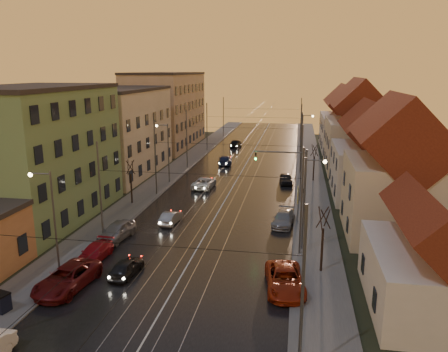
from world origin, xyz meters
The scene contains 47 objects.
ground centered at (0.00, 0.00, 0.00)m, with size 160.00×160.00×0.00m, color black.
road centered at (0.00, 40.00, 0.02)m, with size 16.00×120.00×0.04m, color black.
sidewalk_left centered at (-10.00, 40.00, 0.07)m, with size 4.00×120.00×0.15m, color #4C4C4C.
sidewalk_right centered at (10.00, 40.00, 0.07)m, with size 4.00×120.00×0.15m, color #4C4C4C.
tram_rail_0 centered at (-2.20, 40.00, 0.06)m, with size 0.06×120.00×0.03m, color gray.
tram_rail_1 centered at (-0.77, 40.00, 0.06)m, with size 0.06×120.00×0.03m, color gray.
tram_rail_2 centered at (0.77, 40.00, 0.06)m, with size 0.06×120.00×0.03m, color gray.
tram_rail_3 centered at (2.20, 40.00, 0.06)m, with size 0.06×120.00×0.03m, color gray.
apartment_left_1 centered at (-17.50, 14.00, 6.50)m, with size 10.00×18.00×13.00m, color #6B8957.
apartment_left_2 centered at (-17.50, 34.00, 6.00)m, with size 10.00×20.00×12.00m, color #BBAE91.
apartment_left_3 centered at (-17.50, 58.00, 7.00)m, with size 10.00×24.00×14.00m, color tan.
house_right_0 centered at (17.00, 2.00, 2.92)m, with size 8.16×10.20×5.80m.
house_right_1 centered at (17.00, 15.00, 5.45)m, with size 8.67×10.20×10.80m.
house_right_2 centered at (17.00, 28.00, 4.64)m, with size 9.18×12.24×9.20m.
house_right_3 centered at (17.00, 43.00, 5.80)m, with size 9.18×14.28×11.50m.
house_right_4 centered at (17.00, 61.00, 5.05)m, with size 9.18×16.32×10.00m.
catenary_pole_r_0 centered at (8.60, -6.00, 4.50)m, with size 0.16×0.16×9.00m, color #595B60.
catenary_pole_l_1 centered at (-8.60, 9.00, 4.50)m, with size 0.16×0.16×9.00m, color #595B60.
catenary_pole_r_1 centered at (8.60, 9.00, 4.50)m, with size 0.16×0.16×9.00m, color #595B60.
catenary_pole_l_2 centered at (-8.60, 24.00, 4.50)m, with size 0.16×0.16×9.00m, color #595B60.
catenary_pole_r_2 centered at (8.60, 24.00, 4.50)m, with size 0.16×0.16×9.00m, color #595B60.
catenary_pole_l_3 centered at (-8.60, 39.00, 4.50)m, with size 0.16×0.16×9.00m, color #595B60.
catenary_pole_r_3 centered at (8.60, 39.00, 4.50)m, with size 0.16×0.16×9.00m, color #595B60.
catenary_pole_l_4 centered at (-8.60, 54.00, 4.50)m, with size 0.16×0.16×9.00m, color #595B60.
catenary_pole_r_4 centered at (8.60, 54.00, 4.50)m, with size 0.16×0.16×9.00m, color #595B60.
catenary_pole_l_5 centered at (-8.60, 72.00, 4.50)m, with size 0.16×0.16×9.00m, color #595B60.
catenary_pole_r_5 centered at (8.60, 72.00, 4.50)m, with size 0.16×0.16×9.00m, color #595B60.
street_lamp_0 centered at (-9.10, 2.00, 4.89)m, with size 1.75×0.32×8.00m.
street_lamp_1 centered at (9.10, 10.00, 4.89)m, with size 1.75×0.32×8.00m.
street_lamp_2 centered at (-9.10, 30.00, 4.89)m, with size 1.75×0.32×8.00m.
street_lamp_3 centered at (9.10, 46.00, 4.89)m, with size 1.75×0.32×8.00m.
traffic_light_mast centered at (7.99, 18.00, 4.60)m, with size 5.30×0.32×7.20m.
bare_tree_0 centered at (-10.20, 20.00, 2.49)m, with size 1.09×1.09×5.11m.
bare_tree_1 centered at (10.20, 6.00, 2.49)m, with size 1.09×1.09×5.11m.
bare_tree_2 centered at (10.40, 34.00, 2.49)m, with size 1.09×1.09×5.11m.
driving_car_0 centered at (-4.06, 3.10, 0.65)m, with size 1.52×3.79×1.29m, color black.
driving_car_1 centered at (-4.01, 14.51, 0.62)m, with size 1.30×3.74×1.23m, color gray.
driving_car_2 centered at (-3.58, 28.16, 0.71)m, with size 2.34×5.08×1.41m, color beige.
driving_car_3 centered at (-3.30, 42.88, 0.72)m, with size 2.03×4.99×1.45m, color #151E41.
driving_car_4 centered at (-3.93, 59.19, 0.79)m, with size 1.86×4.63×1.58m, color black.
parked_left_1 centered at (-7.31, 0.46, 0.78)m, with size 2.60×5.64×1.57m, color #550E10.
parked_left_2 centered at (-7.60, 5.24, 0.62)m, with size 1.75×4.30×1.25m, color maroon.
parked_left_3 centered at (-7.60, 9.66, 0.79)m, with size 1.87×4.66×1.59m, color gray.
parked_right_0 centered at (7.60, 2.85, 0.76)m, with size 2.53×5.48×1.52m, color #9F280F.
parked_right_1 centered at (7.03, 15.93, 0.66)m, with size 1.86×4.58×1.33m, color gray.
parked_right_2 centered at (6.75, 32.12, 0.68)m, with size 1.61×4.00×1.36m, color black.
dumpster centered at (-9.90, -3.11, 0.70)m, with size 1.20×0.80×1.10m, color black.
Camera 1 is at (8.08, -25.04, 14.84)m, focal length 35.00 mm.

